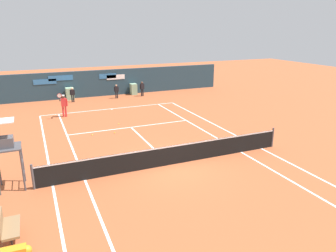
% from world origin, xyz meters
% --- Properties ---
extents(ground_plane, '(80.00, 80.00, 0.01)m').
position_xyz_m(ground_plane, '(-0.00, 0.58, 0.00)').
color(ground_plane, '#A8512D').
extents(tennis_net, '(12.10, 0.10, 1.07)m').
position_xyz_m(tennis_net, '(0.00, 0.00, 0.51)').
color(tennis_net, '#4C4C51').
rests_on(tennis_net, ground_plane).
extents(sponsor_back_wall, '(25.00, 1.02, 2.41)m').
position_xyz_m(sponsor_back_wall, '(-0.00, 16.97, 1.17)').
color(sponsor_back_wall, '#233D4C').
rests_on(sponsor_back_wall, ground_plane).
extents(umpire_chair, '(1.00, 1.00, 2.84)m').
position_xyz_m(umpire_chair, '(-6.79, 0.46, 1.86)').
color(umpire_chair, '#47474C').
rests_on(umpire_chair, ground_plane).
extents(player_bench, '(0.54, 1.24, 0.88)m').
position_xyz_m(player_bench, '(-6.79, -3.17, 0.51)').
color(player_bench, '#38383D').
rests_on(player_bench, ground_plane).
extents(player_on_baseline, '(0.70, 0.66, 1.83)m').
position_xyz_m(player_on_baseline, '(-3.64, 10.72, 0.97)').
color(player_on_baseline, red).
rests_on(player_on_baseline, ground_plane).
extents(ball_kid_left_post, '(0.42, 0.19, 1.27)m').
position_xyz_m(ball_kid_left_post, '(-2.46, 15.36, 0.73)').
color(ball_kid_left_post, black).
rests_on(ball_kid_left_post, ground_plane).
extents(ball_kid_centre_post, '(0.42, 0.18, 1.27)m').
position_xyz_m(ball_kid_centre_post, '(1.41, 15.36, 0.73)').
color(ball_kid_centre_post, black).
rests_on(ball_kid_centre_post, ground_plane).
extents(ball_kid_right_post, '(0.46, 0.21, 1.37)m').
position_xyz_m(ball_kid_right_post, '(3.86, 15.36, 0.79)').
color(ball_kid_right_post, black).
rests_on(ball_kid_right_post, ground_plane).
extents(tennis_ball_mid_court, '(0.07, 0.07, 0.07)m').
position_xyz_m(tennis_ball_mid_court, '(-1.27, 5.64, 0.03)').
color(tennis_ball_mid_court, '#CCE033').
rests_on(tennis_ball_mid_court, ground_plane).
extents(tennis_ball_by_sideline, '(0.07, 0.07, 0.07)m').
position_xyz_m(tennis_ball_by_sideline, '(-2.60, 5.77, 0.03)').
color(tennis_ball_by_sideline, '#CCE033').
rests_on(tennis_ball_by_sideline, ground_plane).
extents(tennis_ball_near_service_line, '(0.07, 0.07, 0.07)m').
position_xyz_m(tennis_ball_near_service_line, '(-0.56, 7.34, 0.03)').
color(tennis_ball_near_service_line, '#CCE033').
rests_on(tennis_ball_near_service_line, ground_plane).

